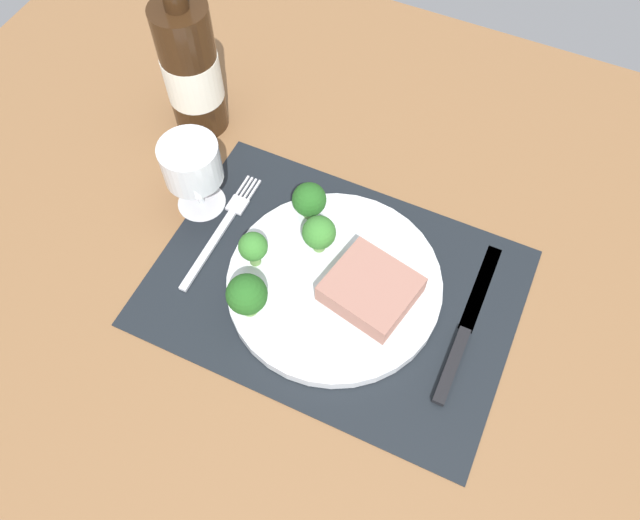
{
  "coord_description": "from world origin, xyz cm",
  "views": [
    {
      "loc": [
        13.81,
        -34.11,
        68.95
      ],
      "look_at": [
        -2.83,
        1.89,
        1.9
      ],
      "focal_mm": 34.97,
      "sensor_mm": 36.0,
      "label": 1
    }
  ],
  "objects_px": {
    "fork": "(221,229)",
    "wine_glass": "(192,166)",
    "knife": "(464,333)",
    "steak": "(370,290)",
    "wine_bottle": "(191,67)",
    "plate": "(334,283)"
  },
  "relations": [
    {
      "from": "plate",
      "to": "fork",
      "type": "relative_size",
      "value": 1.39
    },
    {
      "from": "wine_bottle",
      "to": "wine_glass",
      "type": "xyz_separation_m",
      "value": [
        0.07,
        -0.13,
        -0.03
      ]
    },
    {
      "from": "knife",
      "to": "wine_bottle",
      "type": "relative_size",
      "value": 0.79
    },
    {
      "from": "wine_bottle",
      "to": "knife",
      "type": "bearing_deg",
      "value": -20.12
    },
    {
      "from": "wine_glass",
      "to": "knife",
      "type": "bearing_deg",
      "value": -5.72
    },
    {
      "from": "plate",
      "to": "wine_glass",
      "type": "bearing_deg",
      "value": 168.58
    },
    {
      "from": "fork",
      "to": "knife",
      "type": "bearing_deg",
      "value": -0.47
    },
    {
      "from": "fork",
      "to": "steak",
      "type": "bearing_deg",
      "value": -3.08
    },
    {
      "from": "fork",
      "to": "wine_glass",
      "type": "relative_size",
      "value": 1.69
    },
    {
      "from": "wine_bottle",
      "to": "plate",
      "type": "bearing_deg",
      "value": -30.77
    },
    {
      "from": "plate",
      "to": "knife",
      "type": "distance_m",
      "value": 0.17
    },
    {
      "from": "steak",
      "to": "wine_bottle",
      "type": "distance_m",
      "value": 0.39
    },
    {
      "from": "steak",
      "to": "wine_glass",
      "type": "bearing_deg",
      "value": 170.29
    },
    {
      "from": "knife",
      "to": "wine_bottle",
      "type": "height_order",
      "value": "wine_bottle"
    },
    {
      "from": "fork",
      "to": "wine_glass",
      "type": "bearing_deg",
      "value": 149.27
    },
    {
      "from": "plate",
      "to": "wine_bottle",
      "type": "distance_m",
      "value": 0.35
    },
    {
      "from": "plate",
      "to": "wine_glass",
      "type": "xyz_separation_m",
      "value": [
        -0.22,
        0.04,
        0.07
      ]
    },
    {
      "from": "wine_bottle",
      "to": "wine_glass",
      "type": "bearing_deg",
      "value": -60.37
    },
    {
      "from": "wine_glass",
      "to": "wine_bottle",
      "type": "bearing_deg",
      "value": 119.63
    },
    {
      "from": "steak",
      "to": "fork",
      "type": "height_order",
      "value": "steak"
    },
    {
      "from": "steak",
      "to": "knife",
      "type": "bearing_deg",
      "value": 3.22
    },
    {
      "from": "knife",
      "to": "steak",
      "type": "bearing_deg",
      "value": -175.08
    }
  ]
}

